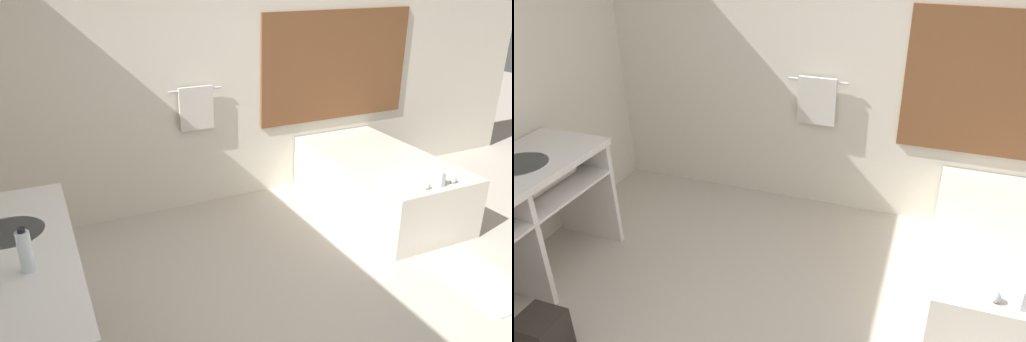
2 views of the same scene
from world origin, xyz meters
TOP-DOWN VIEW (x-y plane):
  - ground_plane at (0.00, 0.00)m, footprint 16.00×16.00m
  - wall_back_with_blinds at (0.04, 2.23)m, footprint 7.40×0.13m
  - vanity_counter at (-1.88, 0.32)m, footprint 0.62×1.59m
  - bathtub at (1.22, 1.36)m, footprint 0.91×1.66m
  - water_bottle_1 at (-1.80, 0.11)m, footprint 0.06×0.06m
  - bath_mat at (1.17, 0.06)m, footprint 0.46×0.78m

SIDE VIEW (x-z plane):
  - ground_plane at x=0.00m, z-range 0.00..0.00m
  - bath_mat at x=1.17m, z-range 0.00..0.02m
  - bathtub at x=1.22m, z-range -0.03..0.62m
  - vanity_counter at x=-1.88m, z-range 0.21..1.11m
  - water_bottle_1 at x=-1.80m, z-range 0.90..1.11m
  - wall_back_with_blinds at x=0.04m, z-range -0.01..2.69m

